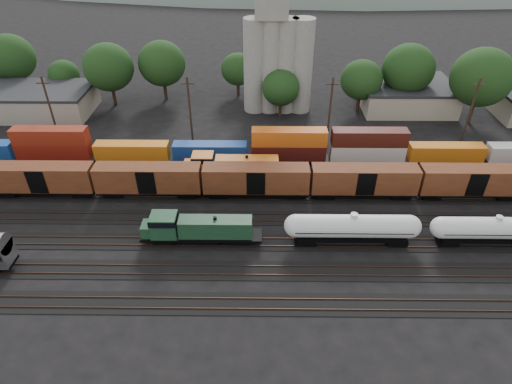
{
  "coord_description": "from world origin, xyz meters",
  "views": [
    {
      "loc": [
        0.09,
        -45.98,
        36.55
      ],
      "look_at": [
        -0.43,
        2.0,
        3.0
      ],
      "focal_mm": 30.0,
      "sensor_mm": 36.0,
      "label": 1
    }
  ],
  "objects_px": {
    "orange_locomotive": "(229,166)",
    "green_locomotive": "(194,228)",
    "grain_silo": "(277,55)",
    "tank_car_a": "(352,227)"
  },
  "relations": [
    {
      "from": "orange_locomotive",
      "to": "green_locomotive",
      "type": "bearing_deg",
      "value": -102.81
    },
    {
      "from": "tank_car_a",
      "to": "orange_locomotive",
      "type": "relative_size",
      "value": 1.06
    },
    {
      "from": "green_locomotive",
      "to": "orange_locomotive",
      "type": "height_order",
      "value": "green_locomotive"
    },
    {
      "from": "green_locomotive",
      "to": "tank_car_a",
      "type": "bearing_deg",
      "value": -0.0
    },
    {
      "from": "grain_silo",
      "to": "orange_locomotive",
      "type": "bearing_deg",
      "value": -106.92
    },
    {
      "from": "orange_locomotive",
      "to": "grain_silo",
      "type": "distance_m",
      "value": 28.62
    },
    {
      "from": "tank_car_a",
      "to": "grain_silo",
      "type": "xyz_separation_m",
      "value": [
        -8.3,
        41.0,
        8.61
      ]
    },
    {
      "from": "green_locomotive",
      "to": "tank_car_a",
      "type": "distance_m",
      "value": 19.62
    },
    {
      "from": "green_locomotive",
      "to": "grain_silo",
      "type": "bearing_deg",
      "value": 74.56
    },
    {
      "from": "grain_silo",
      "to": "green_locomotive",
      "type": "bearing_deg",
      "value": -105.44
    }
  ]
}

